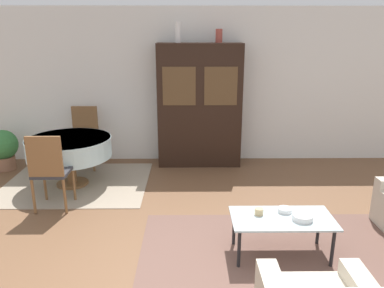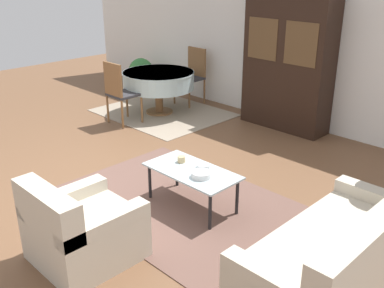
% 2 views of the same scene
% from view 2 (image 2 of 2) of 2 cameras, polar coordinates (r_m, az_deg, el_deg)
% --- Properties ---
extents(ground_plane, '(14.00, 14.00, 0.00)m').
position_cam_2_polar(ground_plane, '(5.62, -11.39, -5.21)').
color(ground_plane, brown).
extents(wall_back, '(10.00, 0.06, 2.70)m').
position_cam_2_polar(wall_back, '(7.69, 11.24, 12.86)').
color(wall_back, white).
rests_on(wall_back, ground_plane).
extents(area_rug, '(2.97, 1.90, 0.01)m').
position_cam_2_polar(area_rug, '(5.05, -0.50, -8.00)').
color(area_rug, brown).
rests_on(area_rug, ground_plane).
extents(dining_rug, '(2.20, 1.78, 0.01)m').
position_cam_2_polar(dining_rug, '(8.15, -3.69, 4.00)').
color(dining_rug, gray).
rests_on(dining_rug, ground_plane).
extents(couch, '(0.87, 1.84, 0.84)m').
position_cam_2_polar(couch, '(3.95, 18.19, -13.61)').
color(couch, beige).
rests_on(couch, ground_plane).
extents(armchair, '(0.82, 0.87, 0.81)m').
position_cam_2_polar(armchair, '(4.22, -13.94, -10.59)').
color(armchair, beige).
rests_on(armchair, ground_plane).
extents(coffee_table, '(1.06, 0.54, 0.43)m').
position_cam_2_polar(coffee_table, '(4.89, 0.00, -3.80)').
color(coffee_table, black).
rests_on(coffee_table, area_rug).
extents(display_cabinet, '(1.43, 0.47, 2.11)m').
position_cam_2_polar(display_cabinet, '(7.32, 12.08, 9.99)').
color(display_cabinet, black).
rests_on(display_cabinet, ground_plane).
extents(dining_table, '(1.26, 1.26, 0.74)m').
position_cam_2_polar(dining_table, '(7.99, -4.27, 8.08)').
color(dining_table, brown).
rests_on(dining_table, dining_rug).
extents(dining_chair_near, '(0.44, 0.44, 1.04)m').
position_cam_2_polar(dining_chair_near, '(7.48, -9.24, 6.82)').
color(dining_chair_near, brown).
rests_on(dining_chair_near, dining_rug).
extents(dining_chair_far, '(0.44, 0.44, 1.04)m').
position_cam_2_polar(dining_chair_far, '(8.56, 0.09, 9.05)').
color(dining_chair_far, brown).
rests_on(dining_chair_far, dining_rug).
extents(cup, '(0.09, 0.09, 0.07)m').
position_cam_2_polar(cup, '(5.05, -1.34, -1.93)').
color(cup, tan).
rests_on(cup, coffee_table).
extents(bowl, '(0.21, 0.21, 0.06)m').
position_cam_2_polar(bowl, '(4.70, 1.17, -3.91)').
color(bowl, white).
rests_on(bowl, coffee_table).
extents(bowl_small, '(0.14, 0.14, 0.05)m').
position_cam_2_polar(bowl_small, '(4.91, 1.43, -2.84)').
color(bowl_small, white).
rests_on(bowl_small, coffee_table).
extents(potted_plant, '(0.50, 0.50, 0.69)m').
position_cam_2_polar(potted_plant, '(9.49, -6.48, 8.94)').
color(potted_plant, '#93664C').
rests_on(potted_plant, ground_plane).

